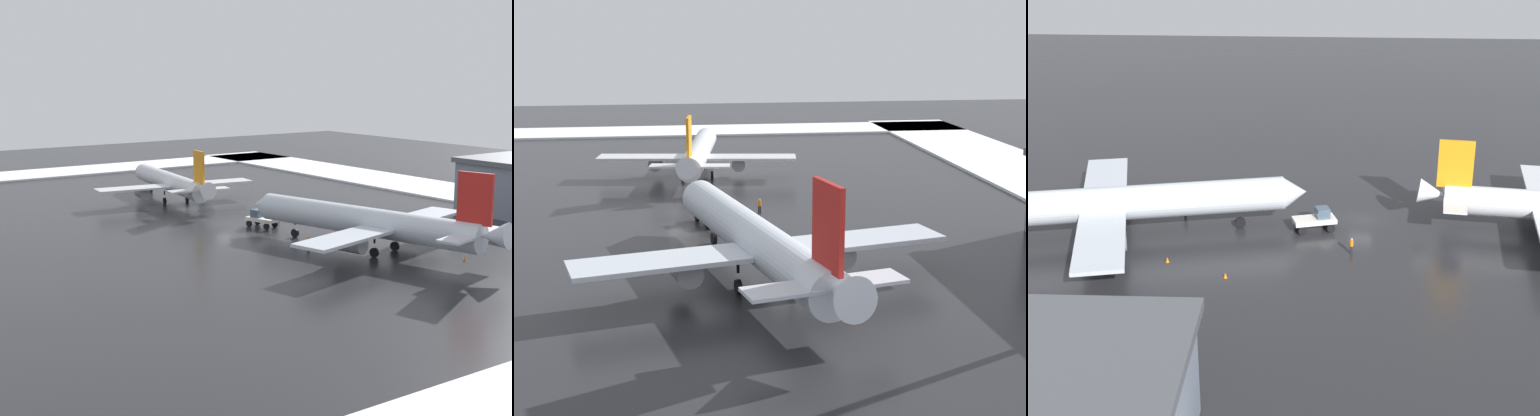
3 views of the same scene
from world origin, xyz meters
TOP-DOWN VIEW (x-y plane):
  - ground_plane at (0.00, 0.00)m, footprint 240.00×240.00m
  - snow_bank_far at (0.00, -50.00)m, footprint 152.00×16.00m
  - snow_bank_right at (67.00, 0.00)m, footprint 14.00×116.00m
  - airplane_far_rear at (-25.15, -5.89)m, footprint 37.78×31.68m
  - airplane_distant_tail at (21.93, -3.17)m, footprint 33.33×27.77m
  - pushback_tug at (-4.97, -3.16)m, footprint 5.04×3.42m
  - ground_crew_mid_apron at (-1.29, -9.09)m, footprint 0.36×0.36m
  - ground_crew_beside_wing at (-19.92, -0.17)m, footprint 0.36×0.36m
  - traffic_cone_near_nose at (-19.61, -12.19)m, footprint 0.36×0.36m
  - traffic_cone_mid_line at (-35.41, -11.93)m, footprint 0.36×0.36m
  - traffic_cone_wingtip_side at (-13.42, -15.25)m, footprint 0.36×0.36m

SIDE VIEW (x-z plane):
  - ground_plane at x=0.00m, z-range 0.00..0.00m
  - snow_bank_far at x=0.00m, z-range 0.00..0.38m
  - snow_bank_right at x=67.00m, z-range 0.00..0.38m
  - traffic_cone_near_nose at x=-19.61m, z-range 0.00..0.55m
  - traffic_cone_mid_line at x=-35.41m, z-range 0.00..0.55m
  - traffic_cone_wingtip_side at x=-13.42m, z-range 0.00..0.55m
  - ground_crew_mid_apron at x=-1.29m, z-range 0.12..1.83m
  - ground_crew_beside_wing at x=-19.92m, z-range 0.12..1.83m
  - pushback_tug at x=-4.97m, z-range 0.03..2.53m
  - airplane_distant_tail at x=21.93m, z-range -1.68..8.22m
  - airplane_far_rear at x=-25.15m, z-range -1.92..9.42m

